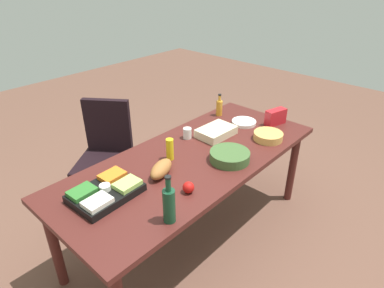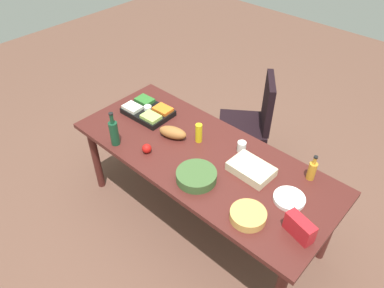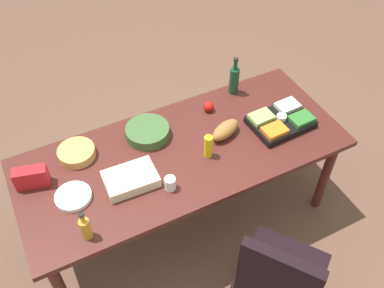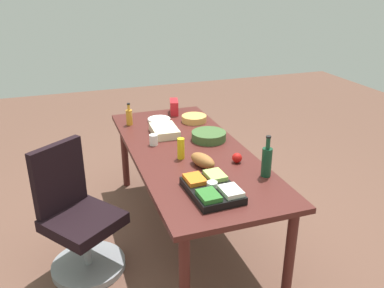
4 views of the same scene
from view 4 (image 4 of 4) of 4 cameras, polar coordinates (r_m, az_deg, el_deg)
The scene contains 15 objects.
ground_plane at distance 3.67m, azimuth -0.42°, elevation -12.00°, with size 10.00×10.00×0.00m, color brown.
conference_table at distance 3.32m, azimuth -0.45°, elevation -2.11°, with size 2.19×0.92×0.77m.
office_chair at distance 3.18m, azimuth -15.73°, elevation -10.91°, with size 0.67×0.67×0.99m.
chip_bag_red at distance 4.15m, azimuth -2.55°, elevation 5.28°, with size 0.20×0.08×0.14m, color red.
mustard_bottle at distance 3.11m, azimuth -1.58°, elevation -0.64°, with size 0.06×0.06×0.17m, color yellow.
salad_bowl at distance 3.48m, azimuth 2.39°, elevation 1.15°, with size 0.30×0.30×0.07m, color #3E5D2F.
paper_cup at distance 3.39m, azimuth -5.46°, elevation 0.60°, with size 0.07×0.07×0.09m, color white.
apple_red at distance 3.08m, azimuth 6.39°, elevation -1.96°, with size 0.08×0.08×0.08m, color red.
dressing_bottle at distance 3.87m, azimuth -8.88°, elevation 3.85°, with size 0.07×0.07×0.21m.
bread_loaf at distance 3.00m, azimuth 1.51°, elevation -2.34°, with size 0.24×0.11×0.10m, color #A06330.
veggie_tray at distance 2.64m, azimuth 2.85°, elevation -6.35°, with size 0.43×0.32×0.09m.
sheet_cake at distance 3.61m, azimuth -3.93°, elevation 1.88°, with size 0.32×0.22×0.07m, color beige.
paper_plate_stack at distance 3.95m, azimuth -4.68°, elevation 3.41°, with size 0.22×0.22×0.03m, color white.
chip_bowl at distance 3.92m, azimuth 0.30°, elevation 3.62°, with size 0.24×0.24×0.06m, color #D9A151.
wine_bottle at distance 2.88m, azimuth 10.53°, elevation -2.35°, with size 0.09×0.09×0.30m.
Camera 4 is at (2.85, -0.96, 2.10)m, focal length 37.68 mm.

